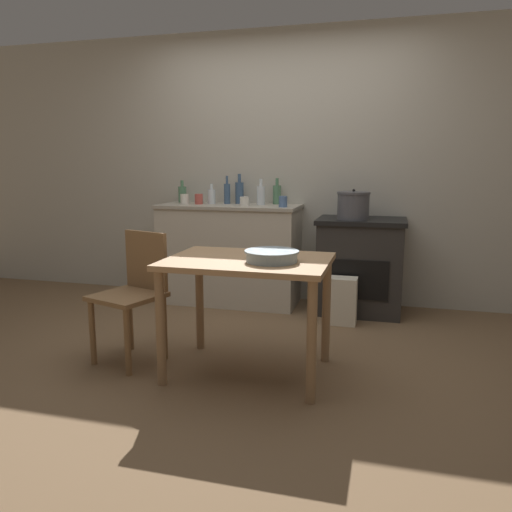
% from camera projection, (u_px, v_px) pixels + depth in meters
% --- Properties ---
extents(ground_plane, '(14.00, 14.00, 0.00)m').
position_uv_depth(ground_plane, '(237.00, 354.00, 3.51)').
color(ground_plane, brown).
extents(wall_back, '(8.00, 0.07, 2.55)m').
position_uv_depth(wall_back, '(285.00, 168.00, 4.78)').
color(wall_back, '#B2AD9E').
rests_on(wall_back, ground_plane).
extents(counter_cabinet, '(1.32, 0.57, 0.94)m').
position_uv_depth(counter_cabinet, '(230.00, 254.00, 4.76)').
color(counter_cabinet, beige).
rests_on(counter_cabinet, ground_plane).
extents(stove, '(0.76, 0.59, 0.84)m').
position_uv_depth(stove, '(360.00, 265.00, 4.45)').
color(stove, '#2D2B28').
rests_on(stove, ground_plane).
extents(work_table, '(1.00, 0.73, 0.74)m').
position_uv_depth(work_table, '(248.00, 277.00, 3.09)').
color(work_table, '#A87F56').
rests_on(work_table, ground_plane).
extents(chair, '(0.50, 0.50, 0.87)m').
position_uv_depth(chair, '(135.00, 291.00, 3.34)').
color(chair, olive).
rests_on(chair, ground_plane).
extents(flour_sack, '(0.24, 0.17, 0.39)m').
position_uv_depth(flour_sack, '(342.00, 301.00, 4.14)').
color(flour_sack, beige).
rests_on(flour_sack, ground_plane).
extents(stock_pot, '(0.28, 0.28, 0.26)m').
position_uv_depth(stock_pot, '(353.00, 205.00, 4.29)').
color(stock_pot, '#4C4C51').
rests_on(stock_pot, stove).
extents(mixing_bowl_large, '(0.32, 0.32, 0.07)m').
position_uv_depth(mixing_bowl_large, '(272.00, 255.00, 2.97)').
color(mixing_bowl_large, '#93A8B2').
rests_on(mixing_bowl_large, work_table).
extents(bottle_far_left, '(0.08, 0.08, 0.19)m').
position_uv_depth(bottle_far_left, '(212.00, 196.00, 4.75)').
color(bottle_far_left, silver).
rests_on(bottle_far_left, counter_cabinet).
extents(bottle_left, '(0.08, 0.08, 0.28)m').
position_uv_depth(bottle_left, '(239.00, 192.00, 4.78)').
color(bottle_left, '#3D5675').
rests_on(bottle_left, counter_cabinet).
extents(bottle_mid_left, '(0.08, 0.08, 0.24)m').
position_uv_depth(bottle_mid_left, '(261.00, 195.00, 4.62)').
color(bottle_mid_left, silver).
rests_on(bottle_mid_left, counter_cabinet).
extents(bottle_center_left, '(0.08, 0.08, 0.22)m').
position_uv_depth(bottle_center_left, '(182.00, 194.00, 4.92)').
color(bottle_center_left, '#517F5B').
rests_on(bottle_center_left, counter_cabinet).
extents(bottle_center, '(0.08, 0.08, 0.24)m').
position_uv_depth(bottle_center, '(277.00, 194.00, 4.72)').
color(bottle_center, '#517F5B').
rests_on(bottle_center, counter_cabinet).
extents(bottle_center_right, '(0.06, 0.06, 0.26)m').
position_uv_depth(bottle_center_right, '(227.00, 193.00, 4.75)').
color(bottle_center_right, '#3D5675').
rests_on(bottle_center_right, counter_cabinet).
extents(cup_mid_right, '(0.08, 0.08, 0.10)m').
position_uv_depth(cup_mid_right, '(185.00, 199.00, 4.71)').
color(cup_mid_right, silver).
rests_on(cup_mid_right, counter_cabinet).
extents(cup_right, '(0.08, 0.08, 0.10)m').
position_uv_depth(cup_right, '(199.00, 199.00, 4.71)').
color(cup_right, '#B74C42').
rests_on(cup_right, counter_cabinet).
extents(cup_far_right, '(0.07, 0.07, 0.10)m').
position_uv_depth(cup_far_right, '(283.00, 202.00, 4.39)').
color(cup_far_right, '#4C6B99').
rests_on(cup_far_right, counter_cabinet).
extents(cup_end_right, '(0.08, 0.08, 0.08)m').
position_uv_depth(cup_end_right, '(245.00, 201.00, 4.55)').
color(cup_end_right, silver).
rests_on(cup_end_right, counter_cabinet).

